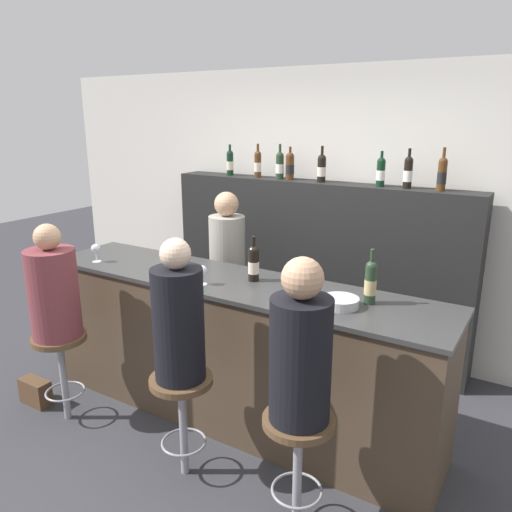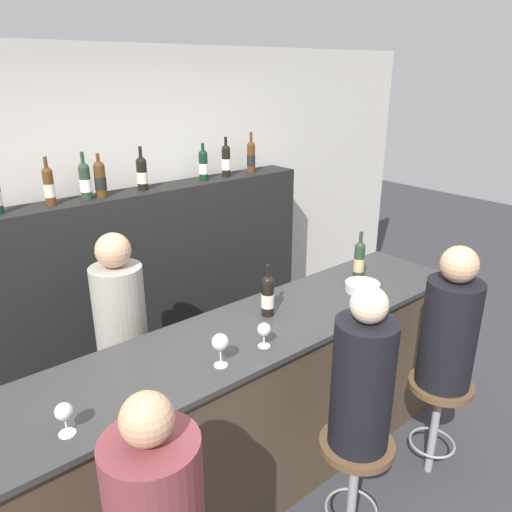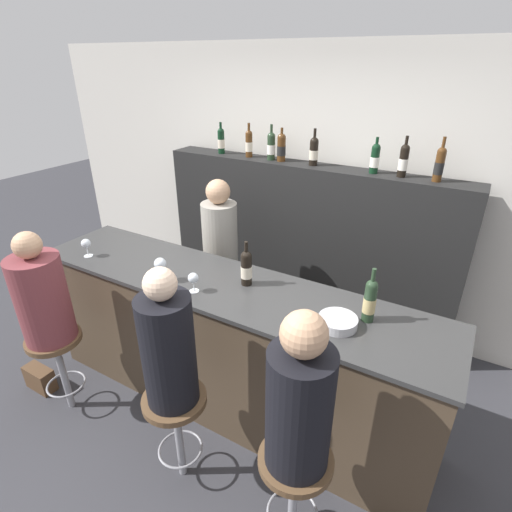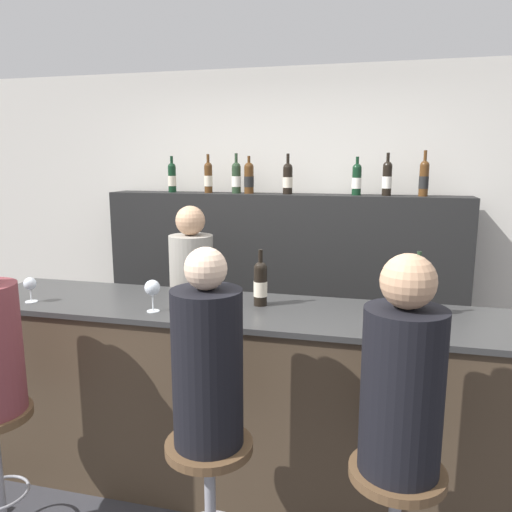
{
  "view_description": "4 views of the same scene",
  "coord_description": "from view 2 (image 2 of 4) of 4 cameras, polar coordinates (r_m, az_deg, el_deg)",
  "views": [
    {
      "loc": [
        1.86,
        -2.39,
        2.18
      ],
      "look_at": [
        0.16,
        0.37,
        1.26
      ],
      "focal_mm": 35.0,
      "sensor_mm": 36.0,
      "label": 1
    },
    {
      "loc": [
        -1.61,
        -1.57,
        2.43
      ],
      "look_at": [
        -0.02,
        0.31,
        1.5
      ],
      "focal_mm": 35.0,
      "sensor_mm": 36.0,
      "label": 2
    },
    {
      "loc": [
        1.37,
        -1.6,
        2.45
      ],
      "look_at": [
        0.19,
        0.41,
        1.29
      ],
      "focal_mm": 28.0,
      "sensor_mm": 36.0,
      "label": 3
    },
    {
      "loc": [
        0.76,
        -2.22,
        1.86
      ],
      "look_at": [
        0.12,
        0.33,
        1.36
      ],
      "focal_mm": 35.0,
      "sensor_mm": 36.0,
      "label": 4
    }
  ],
  "objects": [
    {
      "name": "ground_plane",
      "position": [
        3.31,
        4.17,
        -26.63
      ],
      "size": [
        16.0,
        16.0,
        0.0
      ],
      "primitive_type": "plane",
      "color": "#333338"
    },
    {
      "name": "wall_back",
      "position": [
        3.97,
        -14.54,
        3.46
      ],
      "size": [
        6.4,
        0.05,
        2.6
      ],
      "color": "beige",
      "rests_on": "ground_plane"
    },
    {
      "name": "bar_counter",
      "position": [
        3.12,
        0.25,
        -16.71
      ],
      "size": [
        3.05,
        0.67,
        1.07
      ],
      "color": "#473828",
      "rests_on": "ground_plane"
    },
    {
      "name": "back_bar_cabinet",
      "position": [
        3.96,
        -12.46,
        -4.14
      ],
      "size": [
        2.86,
        0.28,
        1.61
      ],
      "color": "black",
      "rests_on": "ground_plane"
    },
    {
      "name": "wine_bottle_counter_0",
      "position": [
        2.9,
        1.35,
        -4.5
      ],
      "size": [
        0.08,
        0.08,
        0.31
      ],
      "color": "black",
      "rests_on": "bar_counter"
    },
    {
      "name": "wine_bottle_counter_1",
      "position": [
        3.45,
        11.71,
        -0.47
      ],
      "size": [
        0.07,
        0.07,
        0.34
      ],
      "color": "#233823",
      "rests_on": "bar_counter"
    },
    {
      "name": "wine_bottle_backbar_1",
      "position": [
        3.45,
        -22.59,
        7.44
      ],
      "size": [
        0.07,
        0.07,
        0.31
      ],
      "color": "#4C2D14",
      "rests_on": "back_bar_cabinet"
    },
    {
      "name": "wine_bottle_backbar_2",
      "position": [
        3.53,
        -18.95,
        8.16
      ],
      "size": [
        0.07,
        0.07,
        0.32
      ],
      "color": "#233823",
      "rests_on": "back_bar_cabinet"
    },
    {
      "name": "wine_bottle_backbar_3",
      "position": [
        3.57,
        -17.39,
        8.43
      ],
      "size": [
        0.08,
        0.08,
        0.29
      ],
      "color": "#4C2D14",
      "rests_on": "back_bar_cabinet"
    },
    {
      "name": "wine_bottle_backbar_4",
      "position": [
        3.69,
        -12.91,
        9.22
      ],
      "size": [
        0.08,
        0.08,
        0.31
      ],
      "color": "black",
      "rests_on": "back_bar_cabinet"
    },
    {
      "name": "wine_bottle_backbar_5",
      "position": [
        3.96,
        -6.04,
        10.34
      ],
      "size": [
        0.07,
        0.07,
        0.29
      ],
      "color": "black",
      "rests_on": "back_bar_cabinet"
    },
    {
      "name": "wine_bottle_backbar_6",
      "position": [
        4.09,
        -3.44,
        10.86
      ],
      "size": [
        0.07,
        0.07,
        0.32
      ],
      "color": "black",
      "rests_on": "back_bar_cabinet"
    },
    {
      "name": "wine_bottle_backbar_7",
      "position": [
        4.24,
        -0.57,
        11.31
      ],
      "size": [
        0.07,
        0.07,
        0.33
      ],
      "color": "#4C2D14",
      "rests_on": "back_bar_cabinet"
    },
    {
      "name": "wine_glass_0",
      "position": [
        2.17,
        -21.09,
        -16.37
      ],
      "size": [
        0.07,
        0.07,
        0.14
      ],
      "color": "silver",
      "rests_on": "bar_counter"
    },
    {
      "name": "wine_glass_1",
      "position": [
        2.43,
        -4.12,
        -9.87
      ],
      "size": [
        0.08,
        0.08,
        0.17
      ],
      "color": "silver",
      "rests_on": "bar_counter"
    },
    {
      "name": "wine_glass_2",
      "position": [
        2.6,
        0.93,
        -8.48
      ],
      "size": [
        0.07,
        0.07,
        0.14
      ],
      "color": "silver",
      "rests_on": "bar_counter"
    },
    {
      "name": "metal_bowl",
      "position": [
        3.32,
        12.06,
        -3.44
      ],
      "size": [
        0.23,
        0.23,
        0.06
      ],
      "color": "#B7B7BC",
      "rests_on": "bar_counter"
    },
    {
      "name": "guest_seated_left",
      "position": [
        1.95,
        -11.45,
        -26.4
      ],
      "size": [
        0.34,
        0.34,
        0.81
      ],
      "color": "brown",
      "rests_on": "bar_stool_left"
    },
    {
      "name": "bar_stool_middle",
      "position": [
        2.83,
        11.25,
        -22.27
      ],
      "size": [
        0.38,
        0.38,
        0.67
      ],
      "color": "gray",
      "rests_on": "ground_plane"
    },
    {
      "name": "guest_seated_middle",
      "position": [
        2.5,
        12.09,
        -13.53
      ],
      "size": [
        0.3,
        0.3,
        0.86
      ],
      "color": "black",
      "rests_on": "bar_stool_middle"
    },
    {
      "name": "bar_stool_right",
      "position": [
        3.36,
        20.1,
        -15.41
      ],
      "size": [
        0.38,
        0.38,
        0.67
      ],
      "color": "gray",
      "rests_on": "ground_plane"
    },
    {
      "name": "guest_seated_right",
      "position": [
        3.09,
        21.29,
        -7.46
      ],
      "size": [
        0.31,
        0.31,
        0.86
      ],
      "color": "black",
      "rests_on": "bar_stool_right"
    },
    {
      "name": "bartender",
      "position": [
        3.27,
        -14.75,
        -11.49
      ],
      "size": [
        0.31,
        0.31,
        1.56
      ],
      "color": "gray",
      "rests_on": "ground_plane"
    }
  ]
}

